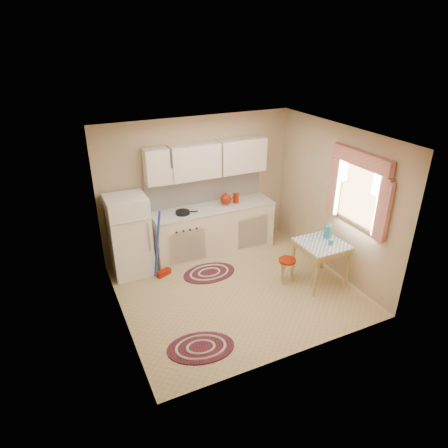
% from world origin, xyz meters
% --- Properties ---
extents(room_shell, '(3.64, 3.60, 2.52)m').
position_xyz_m(room_shell, '(0.16, 0.24, 1.60)').
color(room_shell, tan).
rests_on(room_shell, ground).
extents(fridge, '(0.65, 0.60, 1.40)m').
position_xyz_m(fridge, '(-1.38, 1.25, 0.70)').
color(fridge, white).
rests_on(fridge, ground).
extents(broom, '(0.30, 0.22, 1.20)m').
position_xyz_m(broom, '(-0.94, 0.90, 0.60)').
color(broom, '#1D3EB6').
rests_on(broom, ground).
extents(base_cabinets, '(2.25, 0.60, 0.88)m').
position_xyz_m(base_cabinets, '(0.17, 1.30, 0.44)').
color(base_cabinets, white).
rests_on(base_cabinets, ground).
extents(countertop, '(2.27, 0.62, 0.04)m').
position_xyz_m(countertop, '(0.17, 1.30, 0.90)').
color(countertop, beige).
rests_on(countertop, base_cabinets).
extents(frying_pan, '(0.30, 0.30, 0.05)m').
position_xyz_m(frying_pan, '(-0.43, 1.25, 0.94)').
color(frying_pan, black).
rests_on(frying_pan, countertop).
extents(red_kettle, '(0.25, 0.23, 0.22)m').
position_xyz_m(red_kettle, '(0.42, 1.30, 1.03)').
color(red_kettle, '#901905').
rests_on(red_kettle, countertop).
extents(red_canister, '(0.12, 0.12, 0.16)m').
position_xyz_m(red_canister, '(0.63, 1.30, 1.00)').
color(red_canister, '#901905').
rests_on(red_canister, countertop).
extents(table, '(0.72, 0.72, 0.72)m').
position_xyz_m(table, '(1.35, -0.36, 0.36)').
color(table, tan).
rests_on(table, ground).
extents(stool, '(0.33, 0.33, 0.42)m').
position_xyz_m(stool, '(0.86, -0.13, 0.21)').
color(stool, '#901905').
rests_on(stool, ground).
extents(coffee_pot, '(0.19, 0.18, 0.30)m').
position_xyz_m(coffee_pot, '(1.53, -0.24, 0.87)').
color(coffee_pot, teal).
rests_on(coffee_pot, table).
extents(mug, '(0.09, 0.09, 0.10)m').
position_xyz_m(mug, '(1.43, -0.46, 0.77)').
color(mug, teal).
rests_on(mug, table).
extents(rug_center, '(0.93, 0.62, 0.02)m').
position_xyz_m(rug_center, '(-0.21, 0.63, 0.01)').
color(rug_center, maroon).
rests_on(rug_center, ground).
extents(rug_left, '(1.01, 0.79, 0.02)m').
position_xyz_m(rug_left, '(-1.02, -0.99, 0.01)').
color(rug_left, maroon).
rests_on(rug_left, ground).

